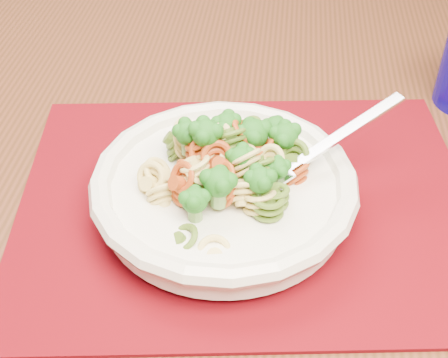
{
  "coord_description": "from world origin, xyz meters",
  "views": [
    {
      "loc": [
        -0.08,
        -0.27,
        1.15
      ],
      "look_at": [
        -0.06,
        0.15,
        0.79
      ],
      "focal_mm": 50.0,
      "sensor_mm": 36.0,
      "label": 1
    }
  ],
  "objects": [
    {
      "name": "fork",
      "position": [
        -0.01,
        0.14,
        0.8
      ],
      "size": [
        0.18,
        0.1,
        0.08
      ],
      "primitive_type": null,
      "rotation": [
        0.0,
        -0.35,
        0.42
      ],
      "color": "silver",
      "rests_on": "pasta_bowl"
    },
    {
      "name": "dining_table",
      "position": [
        0.05,
        0.21,
        0.66
      ],
      "size": [
        1.7,
        1.23,
        0.75
      ],
      "rotation": [
        0.0,
        0.0,
        -0.16
      ],
      "color": "#512716",
      "rests_on": "ground"
    },
    {
      "name": "pasta_bowl",
      "position": [
        -0.06,
        0.15,
        0.78
      ],
      "size": [
        0.24,
        0.24,
        0.05
      ],
      "color": "white",
      "rests_on": "placemat"
    },
    {
      "name": "placemat",
      "position": [
        -0.04,
        0.16,
        0.75
      ],
      "size": [
        0.44,
        0.34,
        0.0
      ],
      "primitive_type": "cube",
      "rotation": [
        0.0,
        0.0,
        -0.03
      ],
      "color": "#530306",
      "rests_on": "dining_table"
    },
    {
      "name": "pasta_broccoli_heap",
      "position": [
        -0.06,
        0.15,
        0.8
      ],
      "size": [
        0.2,
        0.2,
        0.06
      ],
      "primitive_type": null,
      "color": "tan",
      "rests_on": "pasta_bowl"
    }
  ]
}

